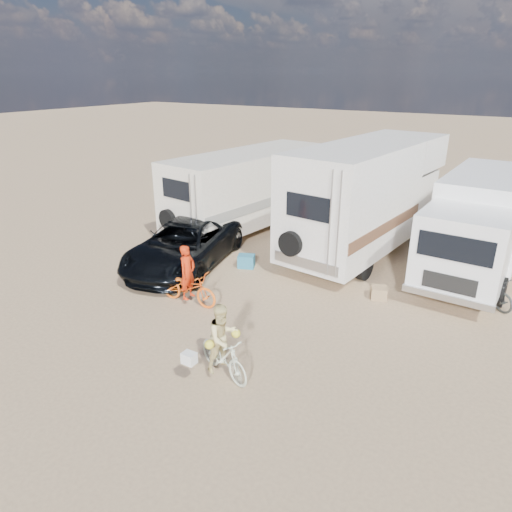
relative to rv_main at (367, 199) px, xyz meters
The scene contains 12 objects.
ground 7.29m from the rv_main, 92.91° to the right, with size 140.00×140.00×0.00m, color tan.
rv_main is the anchor object (origin of this frame).
rv_left 5.05m from the rv_main, behind, with size 2.57×7.76×3.20m, color beige, non-canonical shape.
box_truck 3.82m from the rv_main, ahead, with size 2.52×7.45×3.13m, color white, non-canonical shape.
dark_suv 6.70m from the rv_main, 135.20° to the right, with size 2.54×5.51×1.53m, color black.
bike_man 7.46m from the rv_main, 112.24° to the right, with size 0.66×1.88×0.99m, color orange.
bike_woman 9.14m from the rv_main, 89.48° to the right, with size 0.47×1.65×0.99m, color beige.
rider_man 7.40m from the rv_main, 112.24° to the right, with size 0.58×0.38×1.59m, color red.
rider_woman 9.10m from the rv_main, 89.48° to the right, with size 0.75×0.59×1.55m, color #DAC781.
bike_parked 5.28m from the rv_main, 26.36° to the right, with size 0.61×1.76×0.93m, color #282B29.
cooler 4.95m from the rv_main, 127.20° to the right, with size 0.55×0.40×0.44m, color #276C89.
crate 4.38m from the rv_main, 63.37° to the right, with size 0.44×0.44×0.36m, color #91734F.
Camera 1 is at (5.55, -8.87, 6.25)m, focal length 32.48 mm.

